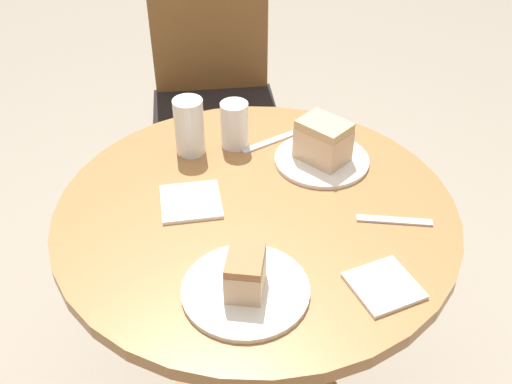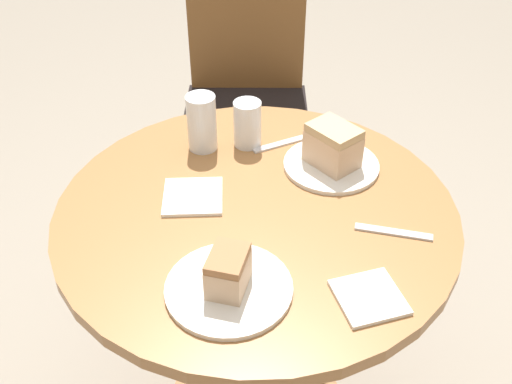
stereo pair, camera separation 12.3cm
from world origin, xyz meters
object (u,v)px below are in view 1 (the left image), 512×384
Objects in this scene: cake_slice_near at (323,141)px; glass_lemonade at (235,127)px; glass_water at (190,130)px; plate_near at (322,160)px; chair at (215,106)px; cake_slice_far at (245,273)px; plate_far at (246,290)px.

glass_lemonade is at bearing 157.32° from cake_slice_near.
glass_water is at bearing 168.46° from cake_slice_near.
plate_near is 1.60× the size of glass_water.
chair is 0.78m from plate_near.
glass_lemonade is (-0.20, 0.08, 0.05)m from plate_near.
plate_near is 1.93× the size of glass_lemonade.
cake_slice_far is (0.06, -1.09, 0.29)m from chair.
plate_near is 2.29× the size of cake_slice_far.
plate_far is 2.03× the size of glass_lemonade.
plate_near is 0.95× the size of plate_far.
chair is at bearing 94.97° from glass_lemonade.
plate_far is at bearing -116.42° from plate_near.
plate_far is 0.48m from glass_lemonade.
plate_near is 0.44m from cake_slice_far.
plate_near is 0.31m from glass_water.
cake_slice_far is at bearing -90.00° from plate_far.
chair reaches higher than glass_lemonade.
cake_slice_far is at bearing -116.42° from plate_near.
glass_water is at bearing -97.85° from chair.
cake_slice_far is at bearing -116.42° from cake_slice_near.
cake_slice_far is (-0.20, -0.39, -0.01)m from cake_slice_near.
glass_water is (-0.11, 0.45, 0.05)m from plate_far.
plate_near is at bearing -73.55° from chair.
plate_far is at bearing -76.77° from glass_water.
cake_slice_far reaches higher than plate_far.
glass_water is (-0.11, 0.45, 0.01)m from cake_slice_far.
chair is 0.68m from glass_lemonade.
cake_slice_far reaches higher than plate_near.
glass_water reaches higher than cake_slice_far.
cake_slice_near is 1.22× the size of glass_lemonade.
plate_far is 2.41× the size of cake_slice_far.
cake_slice_near is at bearing 63.58° from cake_slice_far.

